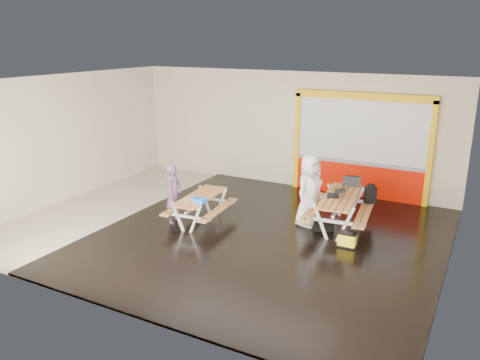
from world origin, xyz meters
The scene contains 14 objects.
room centered at (0.00, 0.00, 1.75)m, with size 10.02×8.02×3.52m.
deck centered at (1.25, 0.00, 0.03)m, with size 7.50×7.98×0.05m, color black.
kiosk centered at (2.20, 3.93, 1.44)m, with size 3.88×0.16×3.00m.
picnic_table_left centered at (-0.65, 0.05, 0.56)m, with size 1.36×1.90×0.72m.
picnic_table_right centered at (2.46, 1.32, 0.65)m, with size 1.67×2.27×0.85m.
person_left centered at (-1.24, -0.22, 0.76)m, with size 0.56×0.37×1.53m, color #69476C.
person_right centered at (1.74, 1.18, 0.89)m, with size 0.88×0.57×1.79m, color white.
laptop_left centered at (-0.66, -0.31, 0.77)m, with size 0.34×0.31×0.13m.
laptop_right centered at (2.36, 1.26, 0.90)m, with size 0.51×0.48×0.18m.
blue_pouch centered at (-0.41, -0.35, 0.77)m, with size 0.32×0.23×0.09m, color blue.
toolbox centered at (2.46, 2.26, 0.95)m, with size 0.49×0.33×0.26m.
backpack centered at (3.00, 2.04, 0.77)m, with size 0.33×0.28×0.47m.
dark_case centered at (2.19, 1.03, 0.13)m, with size 0.45×0.34×0.17m, color black.
fluke_bag centered at (2.96, 0.31, 0.21)m, with size 0.39×0.26×0.33m.
Camera 1 is at (5.46, -9.29, 4.44)m, focal length 36.01 mm.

